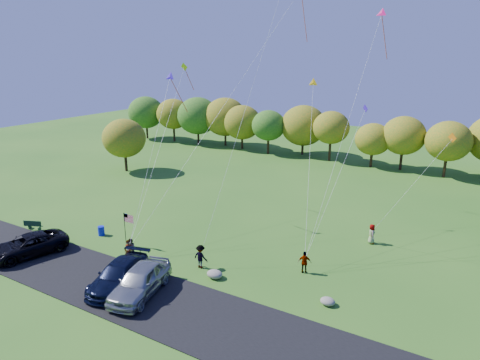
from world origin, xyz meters
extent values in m
plane|color=#2B5F1B|center=(0.00, 0.00, 0.00)|extent=(140.00, 140.00, 0.00)
cube|color=black|center=(0.00, -4.00, 0.03)|extent=(44.00, 6.00, 0.06)
cylinder|color=#372614|center=(-34.82, 36.25, 1.15)|extent=(0.36, 0.36, 2.30)
ellipsoid|color=#215C18|center=(-34.82, 36.25, 4.58)|extent=(7.02, 7.02, 6.32)
cylinder|color=#372614|center=(-29.23, 37.37, 1.54)|extent=(0.36, 0.36, 3.09)
ellipsoid|color=#3E6E1B|center=(-29.23, 37.37, 5.10)|extent=(6.21, 6.21, 5.59)
cylinder|color=#372614|center=(-25.31, 38.56, 1.57)|extent=(0.36, 0.36, 3.14)
ellipsoid|color=#215C18|center=(-25.31, 38.56, 5.08)|extent=(5.99, 5.99, 5.39)
cylinder|color=#372614|center=(-20.19, 36.19, 1.40)|extent=(0.36, 0.36, 2.81)
ellipsoid|color=#215C18|center=(-20.19, 36.19, 4.90)|extent=(6.44, 6.44, 5.80)
cylinder|color=#372614|center=(-15.60, 38.42, 1.29)|extent=(0.36, 0.36, 2.59)
ellipsoid|color=#3E6E1B|center=(-15.60, 38.42, 4.52)|extent=(5.95, 5.95, 5.36)
cylinder|color=#372614|center=(-9.83, 39.75, 1.24)|extent=(0.36, 0.36, 2.48)
ellipsoid|color=#3E6E1B|center=(-9.83, 39.75, 4.81)|extent=(7.17, 7.17, 6.46)
cylinder|color=#372614|center=(-5.02, 36.83, 1.48)|extent=(0.36, 0.36, 2.95)
ellipsoid|color=#215C18|center=(-5.02, 36.83, 4.92)|extent=(6.06, 6.06, 5.46)
cylinder|color=#372614|center=(-0.23, 38.96, 1.42)|extent=(0.36, 0.36, 2.84)
ellipsoid|color=#3E6E1B|center=(-0.23, 38.96, 4.76)|extent=(5.92, 5.92, 5.33)
cylinder|color=#372614|center=(4.86, 37.91, 1.33)|extent=(0.36, 0.36, 2.66)
ellipsoid|color=#215C18|center=(4.86, 37.91, 4.45)|extent=(5.53, 5.53, 4.98)
cylinder|color=#372614|center=(10.24, 36.15, 1.44)|extent=(0.36, 0.36, 2.89)
ellipsoid|color=#215C18|center=(10.24, 36.15, 4.74)|extent=(5.69, 5.69, 5.12)
cylinder|color=#372614|center=(14.90, 39.43, 1.45)|extent=(0.36, 0.36, 2.89)
ellipsoid|color=#3E6E1B|center=(14.90, 39.43, 4.46)|extent=(4.84, 4.84, 4.35)
cylinder|color=#372614|center=(-22.00, 18.00, 1.30)|extent=(0.36, 0.36, 2.60)
ellipsoid|color=#3E6E1B|center=(-22.00, 18.00, 4.42)|extent=(5.60, 5.60, 5.04)
imported|color=black|center=(-10.38, -4.07, 0.86)|extent=(4.13, 6.26, 1.60)
imported|color=black|center=(-0.95, -3.86, 0.87)|extent=(3.62, 6.00, 1.63)
imported|color=#969AA0|center=(0.98, -3.88, 1.00)|extent=(3.48, 5.90, 1.89)
imported|color=#4C4C59|center=(-3.06, -0.80, 0.83)|extent=(0.73, 0.65, 1.67)
imported|color=#4C4C59|center=(-3.30, -0.32, 0.77)|extent=(0.95, 0.91, 1.55)
imported|color=#4C4C59|center=(2.19, 1.07, 0.88)|extent=(1.16, 0.69, 1.76)
imported|color=#4C4C59|center=(8.99, 4.18, 0.82)|extent=(1.04, 0.70, 1.64)
imported|color=#4C4C59|center=(11.83, 11.60, 0.83)|extent=(0.84, 0.96, 1.65)
cube|color=#14381E|center=(-14.56, -0.70, 0.38)|extent=(1.55, 0.74, 0.05)
cube|color=#14381E|center=(-14.56, -0.86, 0.65)|extent=(1.53, 0.69, 0.50)
cube|color=#14381E|center=(-15.24, -0.70, 0.19)|extent=(0.23, 0.40, 0.38)
cube|color=#14381E|center=(-13.87, -0.70, 0.19)|extent=(0.23, 0.40, 0.38)
cylinder|color=#0D19C3|center=(-8.55, 1.48, 0.40)|extent=(0.54, 0.54, 0.81)
cylinder|color=black|center=(-5.27, 1.09, 1.41)|extent=(0.05, 0.05, 2.82)
cube|color=red|center=(-4.76, 1.09, 2.42)|extent=(1.01, 0.68, 0.02)
cube|color=navy|center=(-5.06, 1.10, 2.63)|extent=(0.41, 0.02, 0.32)
ellipsoid|color=gray|center=(3.90, 0.33, 0.29)|extent=(1.15, 0.90, 0.58)
ellipsoid|color=slate|center=(11.79, 1.11, 0.24)|extent=(0.93, 0.78, 0.49)
cone|color=#2F13C0|center=(-5.43, 7.78, 13.10)|extent=(0.98, 0.49, 0.89)
cone|color=yellow|center=(5.08, 14.41, 12.55)|extent=(0.94, 0.57, 0.83)
cone|color=#DE0F66|center=(10.04, 16.04, 18.16)|extent=(0.95, 0.53, 0.83)
cube|color=orange|center=(16.88, 9.52, 9.65)|extent=(0.56, 0.47, 0.69)
cube|color=#B3EC13|center=(-7.44, 12.42, 13.77)|extent=(0.85, 0.33, 0.81)
cube|color=#3C15D5|center=(9.94, 13.73, 10.70)|extent=(0.52, 0.49, 0.67)
camera|label=1|loc=(18.90, -21.70, 14.98)|focal=32.00mm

